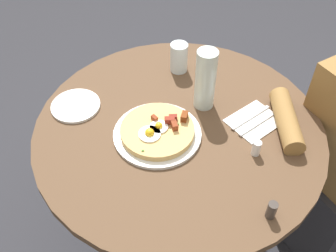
{
  "coord_description": "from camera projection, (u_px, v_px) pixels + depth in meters",
  "views": [
    {
      "loc": [
        0.77,
        -0.5,
        1.71
      ],
      "look_at": [
        -0.0,
        -0.04,
        0.76
      ],
      "focal_mm": 41.63,
      "sensor_mm": 36.0,
      "label": 1
    }
  ],
  "objects": [
    {
      "name": "ground_plane",
      "position": [
        176.0,
        232.0,
        1.87
      ],
      "size": [
        6.0,
        6.0,
        0.0
      ],
      "primitive_type": "plane",
      "color": "#2D2D33"
    },
    {
      "name": "dining_table",
      "position": [
        178.0,
        158.0,
        1.46
      ],
      "size": [
        0.99,
        0.99,
        0.74
      ],
      "color": "brown",
      "rests_on": "ground_plane"
    },
    {
      "name": "pizza_plate",
      "position": [
        157.0,
        133.0,
        1.3
      ],
      "size": [
        0.29,
        0.29,
        0.01
      ],
      "primitive_type": "cylinder",
      "color": "white",
      "rests_on": "dining_table"
    },
    {
      "name": "breakfast_pizza",
      "position": [
        157.0,
        129.0,
        1.29
      ],
      "size": [
        0.25,
        0.25,
        0.05
      ],
      "color": "tan",
      "rests_on": "pizza_plate"
    },
    {
      "name": "bread_plate",
      "position": [
        76.0,
        106.0,
        1.4
      ],
      "size": [
        0.18,
        0.18,
        0.01
      ],
      "primitive_type": "cylinder",
      "color": "white",
      "rests_on": "dining_table"
    },
    {
      "name": "napkin",
      "position": [
        254.0,
        121.0,
        1.35
      ],
      "size": [
        0.16,
        0.19,
        0.0
      ],
      "primitive_type": "cube",
      "rotation": [
        0.0,
        0.0,
        1.7
      ],
      "color": "white",
      "rests_on": "dining_table"
    },
    {
      "name": "fork",
      "position": [
        258.0,
        123.0,
        1.33
      ],
      "size": [
        0.04,
        0.18,
        0.0
      ],
      "primitive_type": "cube",
      "rotation": [
        0.0,
        0.0,
        1.7
      ],
      "color": "silver",
      "rests_on": "napkin"
    },
    {
      "name": "knife",
      "position": [
        251.0,
        117.0,
        1.35
      ],
      "size": [
        0.04,
        0.18,
        0.0
      ],
      "primitive_type": "cube",
      "rotation": [
        0.0,
        0.0,
        1.7
      ],
      "color": "silver",
      "rests_on": "napkin"
    },
    {
      "name": "water_glass",
      "position": [
        179.0,
        57.0,
        1.51
      ],
      "size": [
        0.07,
        0.07,
        0.12
      ],
      "primitive_type": "cylinder",
      "color": "silver",
      "rests_on": "dining_table"
    },
    {
      "name": "water_bottle",
      "position": [
        205.0,
        80.0,
        1.33
      ],
      "size": [
        0.07,
        0.07,
        0.23
      ],
      "primitive_type": "cylinder",
      "color": "silver",
      "rests_on": "dining_table"
    },
    {
      "name": "salt_shaker",
      "position": [
        256.0,
        148.0,
        1.23
      ],
      "size": [
        0.03,
        0.03,
        0.05
      ],
      "primitive_type": "cylinder",
      "color": "white",
      "rests_on": "dining_table"
    },
    {
      "name": "pepper_shaker",
      "position": [
        272.0,
        210.0,
        1.07
      ],
      "size": [
        0.03,
        0.03,
        0.06
      ],
      "primitive_type": "cylinder",
      "color": "#3F3833",
      "rests_on": "dining_table"
    }
  ]
}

